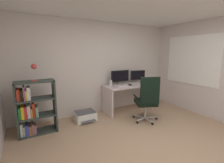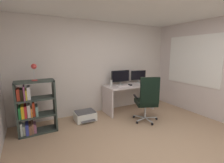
{
  "view_description": "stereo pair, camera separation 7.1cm",
  "coord_description": "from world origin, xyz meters",
  "px_view_note": "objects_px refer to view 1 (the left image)",
  "views": [
    {
      "loc": [
        -1.84,
        -1.75,
        1.68
      ],
      "look_at": [
        0.04,
        1.6,
        0.97
      ],
      "focal_mm": 25.51,
      "sensor_mm": 36.0,
      "label": 1
    },
    {
      "loc": [
        -1.78,
        -1.79,
        1.68
      ],
      "look_at": [
        0.04,
        1.6,
        0.97
      ],
      "focal_mm": 25.51,
      "sensor_mm": 36.0,
      "label": 2
    }
  ],
  "objects_px": {
    "desk": "(128,92)",
    "bookshelf": "(32,109)",
    "desk_lamp": "(34,69)",
    "desktop_speaker": "(111,83)",
    "monitor_secondary": "(138,76)",
    "keyboard": "(123,86)",
    "office_chair": "(147,98)",
    "monitor_main": "(120,77)",
    "computer_mouse": "(130,85)",
    "printer": "(85,116)"
  },
  "relations": [
    {
      "from": "desk",
      "to": "computer_mouse",
      "type": "distance_m",
      "value": 0.24
    },
    {
      "from": "desk",
      "to": "office_chair",
      "type": "bearing_deg",
      "value": -95.22
    },
    {
      "from": "monitor_secondary",
      "to": "desk_lamp",
      "type": "bearing_deg",
      "value": -174.0
    },
    {
      "from": "desk",
      "to": "desk_lamp",
      "type": "bearing_deg",
      "value": -176.2
    },
    {
      "from": "keyboard",
      "to": "bookshelf",
      "type": "relative_size",
      "value": 0.3
    },
    {
      "from": "bookshelf",
      "to": "monitor_main",
      "type": "bearing_deg",
      "value": 7.36
    },
    {
      "from": "monitor_main",
      "to": "printer",
      "type": "height_order",
      "value": "monitor_main"
    },
    {
      "from": "computer_mouse",
      "to": "desk",
      "type": "bearing_deg",
      "value": 75.64
    },
    {
      "from": "desk",
      "to": "desk_lamp",
      "type": "relative_size",
      "value": 4.16
    },
    {
      "from": "monitor_main",
      "to": "office_chair",
      "type": "relative_size",
      "value": 0.5
    },
    {
      "from": "keyboard",
      "to": "printer",
      "type": "distance_m",
      "value": 1.28
    },
    {
      "from": "desk",
      "to": "keyboard",
      "type": "relative_size",
      "value": 4.17
    },
    {
      "from": "computer_mouse",
      "to": "desk_lamp",
      "type": "distance_m",
      "value": 2.47
    },
    {
      "from": "monitor_main",
      "to": "desk_lamp",
      "type": "height_order",
      "value": "desk_lamp"
    },
    {
      "from": "desk",
      "to": "monitor_secondary",
      "type": "height_order",
      "value": "monitor_secondary"
    },
    {
      "from": "monitor_secondary",
      "to": "desk_lamp",
      "type": "distance_m",
      "value": 2.89
    },
    {
      "from": "desktop_speaker",
      "to": "desk_lamp",
      "type": "relative_size",
      "value": 0.5
    },
    {
      "from": "desktop_speaker",
      "to": "office_chair",
      "type": "relative_size",
      "value": 0.15
    },
    {
      "from": "desk",
      "to": "desktop_speaker",
      "type": "bearing_deg",
      "value": 170.2
    },
    {
      "from": "monitor_secondary",
      "to": "bookshelf",
      "type": "bearing_deg",
      "value": -174.22
    },
    {
      "from": "desk",
      "to": "desktop_speaker",
      "type": "xyz_separation_m",
      "value": [
        -0.53,
        0.09,
        0.29
      ]
    },
    {
      "from": "bookshelf",
      "to": "computer_mouse",
      "type": "bearing_deg",
      "value": 1.94
    },
    {
      "from": "monitor_main",
      "to": "keyboard",
      "type": "bearing_deg",
      "value": -101.0
    },
    {
      "from": "desktop_speaker",
      "to": "desk_lamp",
      "type": "height_order",
      "value": "desk_lamp"
    },
    {
      "from": "monitor_main",
      "to": "desktop_speaker",
      "type": "distance_m",
      "value": 0.37
    },
    {
      "from": "desk",
      "to": "desktop_speaker",
      "type": "distance_m",
      "value": 0.61
    },
    {
      "from": "desk",
      "to": "monitor_main",
      "type": "relative_size",
      "value": 2.5
    },
    {
      "from": "monitor_secondary",
      "to": "desktop_speaker",
      "type": "bearing_deg",
      "value": -177.18
    },
    {
      "from": "monitor_secondary",
      "to": "printer",
      "type": "bearing_deg",
      "value": -173.7
    },
    {
      "from": "computer_mouse",
      "to": "keyboard",
      "type": "bearing_deg",
      "value": 175.44
    },
    {
      "from": "monitor_main",
      "to": "monitor_secondary",
      "type": "bearing_deg",
      "value": 0.01
    },
    {
      "from": "desk",
      "to": "monitor_secondary",
      "type": "bearing_deg",
      "value": 17.62
    },
    {
      "from": "monitor_main",
      "to": "desktop_speaker",
      "type": "height_order",
      "value": "monitor_main"
    },
    {
      "from": "desk",
      "to": "desk_lamp",
      "type": "distance_m",
      "value": 2.55
    },
    {
      "from": "monitor_main",
      "to": "computer_mouse",
      "type": "xyz_separation_m",
      "value": [
        0.19,
        -0.21,
        -0.22
      ]
    },
    {
      "from": "office_chair",
      "to": "desk_lamp",
      "type": "xyz_separation_m",
      "value": [
        -2.33,
        0.73,
        0.77
      ]
    },
    {
      "from": "bookshelf",
      "to": "office_chair",
      "type": "bearing_deg",
      "value": -16.7
    },
    {
      "from": "desk",
      "to": "bookshelf",
      "type": "distance_m",
      "value": 2.52
    },
    {
      "from": "monitor_secondary",
      "to": "desk_lamp",
      "type": "xyz_separation_m",
      "value": [
        -2.85,
        -0.3,
        0.39
      ]
    },
    {
      "from": "monitor_secondary",
      "to": "desk_lamp",
      "type": "height_order",
      "value": "desk_lamp"
    },
    {
      "from": "desk_lamp",
      "to": "printer",
      "type": "xyz_separation_m",
      "value": [
        1.06,
        0.1,
        -1.25
      ]
    },
    {
      "from": "keyboard",
      "to": "bookshelf",
      "type": "height_order",
      "value": "bookshelf"
    },
    {
      "from": "desktop_speaker",
      "to": "office_chair",
      "type": "distance_m",
      "value": 1.11
    },
    {
      "from": "office_chair",
      "to": "bookshelf",
      "type": "height_order",
      "value": "office_chair"
    },
    {
      "from": "bookshelf",
      "to": "desk_lamp",
      "type": "height_order",
      "value": "desk_lamp"
    },
    {
      "from": "computer_mouse",
      "to": "bookshelf",
      "type": "distance_m",
      "value": 2.52
    },
    {
      "from": "monitor_main",
      "to": "office_chair",
      "type": "distance_m",
      "value": 1.11
    },
    {
      "from": "printer",
      "to": "desktop_speaker",
      "type": "bearing_deg",
      "value": 10.36
    },
    {
      "from": "keyboard",
      "to": "bookshelf",
      "type": "xyz_separation_m",
      "value": [
        -2.27,
        -0.08,
        -0.24
      ]
    },
    {
      "from": "computer_mouse",
      "to": "desktop_speaker",
      "type": "distance_m",
      "value": 0.55
    }
  ]
}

